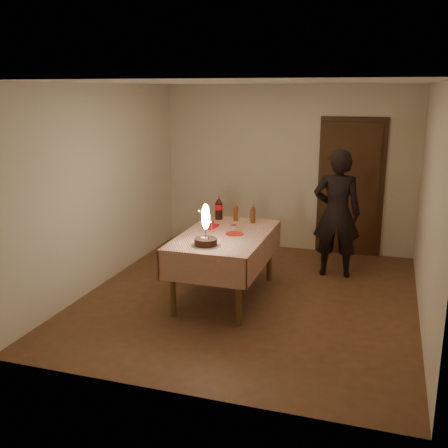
{
  "coord_description": "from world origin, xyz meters",
  "views": [
    {
      "loc": [
        1.55,
        -5.92,
        2.53
      ],
      "look_at": [
        -0.3,
        -0.11,
        0.95
      ],
      "focal_mm": 42.0,
      "sensor_mm": 36.0,
      "label": 1
    }
  ],
  "objects_px": {
    "birthday_cake": "(206,235)",
    "clear_cup": "(233,228)",
    "amber_bottle_right": "(253,214)",
    "red_plate": "(235,234)",
    "red_cup": "(211,225)",
    "amber_bottle_left": "(236,212)",
    "cola_bottle": "(219,208)",
    "dining_table": "(225,242)",
    "photographer": "(337,213)"
  },
  "relations": [
    {
      "from": "birthday_cake",
      "to": "amber_bottle_right",
      "type": "bearing_deg",
      "value": 78.25
    },
    {
      "from": "red_cup",
      "to": "cola_bottle",
      "type": "bearing_deg",
      "value": 97.54
    },
    {
      "from": "red_cup",
      "to": "photographer",
      "type": "relative_size",
      "value": 0.06
    },
    {
      "from": "birthday_cake",
      "to": "amber_bottle_left",
      "type": "height_order",
      "value": "birthday_cake"
    },
    {
      "from": "birthday_cake",
      "to": "amber_bottle_left",
      "type": "distance_m",
      "value": 1.21
    },
    {
      "from": "red_cup",
      "to": "cola_bottle",
      "type": "height_order",
      "value": "cola_bottle"
    },
    {
      "from": "birthday_cake",
      "to": "red_cup",
      "type": "height_order",
      "value": "birthday_cake"
    },
    {
      "from": "birthday_cake",
      "to": "red_plate",
      "type": "xyz_separation_m",
      "value": [
        0.17,
        0.56,
        -0.12
      ]
    },
    {
      "from": "red_plate",
      "to": "cola_bottle",
      "type": "distance_m",
      "value": 0.8
    },
    {
      "from": "birthday_cake",
      "to": "amber_bottle_right",
      "type": "relative_size",
      "value": 1.88
    },
    {
      "from": "clear_cup",
      "to": "cola_bottle",
      "type": "distance_m",
      "value": 0.69
    },
    {
      "from": "red_plate",
      "to": "red_cup",
      "type": "relative_size",
      "value": 2.2
    },
    {
      "from": "clear_cup",
      "to": "photographer",
      "type": "bearing_deg",
      "value": 44.51
    },
    {
      "from": "clear_cup",
      "to": "cola_bottle",
      "type": "bearing_deg",
      "value": 123.55
    },
    {
      "from": "clear_cup",
      "to": "birthday_cake",
      "type": "bearing_deg",
      "value": -101.43
    },
    {
      "from": "red_cup",
      "to": "amber_bottle_left",
      "type": "relative_size",
      "value": 0.39
    },
    {
      "from": "cola_bottle",
      "to": "photographer",
      "type": "height_order",
      "value": "photographer"
    },
    {
      "from": "amber_bottle_right",
      "to": "red_plate",
      "type": "bearing_deg",
      "value": -96.49
    },
    {
      "from": "birthday_cake",
      "to": "clear_cup",
      "type": "bearing_deg",
      "value": 78.57
    },
    {
      "from": "photographer",
      "to": "amber_bottle_right",
      "type": "bearing_deg",
      "value": -149.63
    },
    {
      "from": "dining_table",
      "to": "birthday_cake",
      "type": "xyz_separation_m",
      "value": [
        -0.06,
        -0.55,
        0.23
      ]
    },
    {
      "from": "amber_bottle_left",
      "to": "dining_table",
      "type": "bearing_deg",
      "value": -84.63
    },
    {
      "from": "birthday_cake",
      "to": "cola_bottle",
      "type": "height_order",
      "value": "birthday_cake"
    },
    {
      "from": "red_plate",
      "to": "amber_bottle_right",
      "type": "relative_size",
      "value": 0.86
    },
    {
      "from": "dining_table",
      "to": "red_cup",
      "type": "relative_size",
      "value": 17.2
    },
    {
      "from": "red_plate",
      "to": "clear_cup",
      "type": "bearing_deg",
      "value": 114.7
    },
    {
      "from": "dining_table",
      "to": "clear_cup",
      "type": "bearing_deg",
      "value": 53.23
    },
    {
      "from": "amber_bottle_left",
      "to": "amber_bottle_right",
      "type": "height_order",
      "value": "same"
    },
    {
      "from": "dining_table",
      "to": "amber_bottle_right",
      "type": "xyz_separation_m",
      "value": [
        0.19,
        0.62,
        0.23
      ]
    },
    {
      "from": "red_plate",
      "to": "dining_table",
      "type": "bearing_deg",
      "value": -175.72
    },
    {
      "from": "birthday_cake",
      "to": "clear_cup",
      "type": "xyz_separation_m",
      "value": [
        0.13,
        0.65,
        -0.08
      ]
    },
    {
      "from": "cola_bottle",
      "to": "amber_bottle_left",
      "type": "bearing_deg",
      "value": -1.42
    },
    {
      "from": "birthday_cake",
      "to": "photographer",
      "type": "distance_m",
      "value": 2.17
    },
    {
      "from": "dining_table",
      "to": "photographer",
      "type": "distance_m",
      "value": 1.72
    },
    {
      "from": "amber_bottle_left",
      "to": "photographer",
      "type": "bearing_deg",
      "value": 23.5
    },
    {
      "from": "dining_table",
      "to": "amber_bottle_left",
      "type": "bearing_deg",
      "value": 95.37
    },
    {
      "from": "dining_table",
      "to": "red_plate",
      "type": "distance_m",
      "value": 0.16
    },
    {
      "from": "red_plate",
      "to": "clear_cup",
      "type": "distance_m",
      "value": 0.11
    },
    {
      "from": "amber_bottle_left",
      "to": "red_plate",
      "type": "bearing_deg",
      "value": -74.69
    },
    {
      "from": "dining_table",
      "to": "amber_bottle_right",
      "type": "bearing_deg",
      "value": 73.21
    },
    {
      "from": "birthday_cake",
      "to": "red_plate",
      "type": "height_order",
      "value": "birthday_cake"
    },
    {
      "from": "amber_bottle_left",
      "to": "amber_bottle_right",
      "type": "distance_m",
      "value": 0.25
    },
    {
      "from": "amber_bottle_left",
      "to": "amber_bottle_right",
      "type": "xyz_separation_m",
      "value": [
        0.25,
        -0.05,
        0.0
      ]
    },
    {
      "from": "amber_bottle_left",
      "to": "red_cup",
      "type": "bearing_deg",
      "value": -108.16
    },
    {
      "from": "birthday_cake",
      "to": "red_cup",
      "type": "bearing_deg",
      "value": 104.35
    },
    {
      "from": "red_cup",
      "to": "clear_cup",
      "type": "height_order",
      "value": "red_cup"
    },
    {
      "from": "photographer",
      "to": "clear_cup",
      "type": "bearing_deg",
      "value": -135.49
    },
    {
      "from": "clear_cup",
      "to": "cola_bottle",
      "type": "xyz_separation_m",
      "value": [
        -0.38,
        0.57,
        0.11
      ]
    },
    {
      "from": "birthday_cake",
      "to": "dining_table",
      "type": "bearing_deg",
      "value": 84.15
    },
    {
      "from": "cola_bottle",
      "to": "amber_bottle_left",
      "type": "xyz_separation_m",
      "value": [
        0.24,
        -0.01,
        -0.03
      ]
    }
  ]
}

